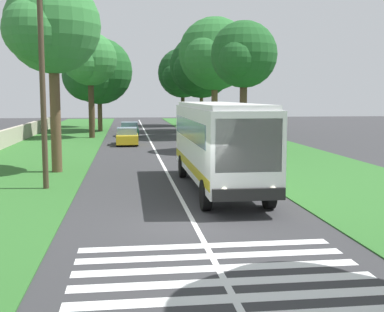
{
  "coord_description": "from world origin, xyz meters",
  "views": [
    {
      "loc": [
        -15.45,
        2.09,
        4.03
      ],
      "look_at": [
        4.75,
        -0.54,
        1.6
      ],
      "focal_mm": 47.2,
      "sensor_mm": 36.0,
      "label": 1
    }
  ],
  "objects": [
    {
      "name": "grass_verge_right",
      "position": [
        15.0,
        -8.2,
        0.02
      ],
      "size": [
        120.0,
        8.0,
        0.04
      ],
      "primitive_type": "cube",
      "color": "#2D6628",
      "rests_on": "ground"
    },
    {
      "name": "zebra_crossing",
      "position": [
        -5.05,
        0.0,
        0.0
      ],
      "size": [
        5.85,
        6.8,
        0.01
      ],
      "color": "silver",
      "rests_on": "ground"
    },
    {
      "name": "trailing_car_0",
      "position": [
        26.57,
        2.05,
        0.67
      ],
      "size": [
        4.3,
        1.78,
        1.43
      ],
      "color": "gold",
      "rests_on": "ground"
    },
    {
      "name": "coach_bus",
      "position": [
        5.78,
        -1.8,
        2.15
      ],
      "size": [
        11.16,
        2.62,
        3.73
      ],
      "color": "white",
      "rests_on": "ground"
    },
    {
      "name": "grass_verge_left",
      "position": [
        15.0,
        8.2,
        0.02
      ],
      "size": [
        120.0,
        8.0,
        0.04
      ],
      "primitive_type": "cube",
      "color": "#2D6628",
      "rests_on": "ground"
    },
    {
      "name": "ground",
      "position": [
        0.0,
        0.0,
        0.0
      ],
      "size": [
        160.0,
        160.0,
        0.0
      ],
      "primitive_type": "plane",
      "color": "#333335"
    },
    {
      "name": "roadside_tree_right_1",
      "position": [
        32.84,
        -6.21,
        7.82
      ],
      "size": [
        8.3,
        6.93,
        11.45
      ],
      "color": "brown",
      "rests_on": "grass_verge_right"
    },
    {
      "name": "centre_line",
      "position": [
        15.0,
        0.0,
        0.0
      ],
      "size": [
        110.0,
        0.16,
        0.01
      ],
      "primitive_type": "cube",
      "color": "silver",
      "rests_on": "ground"
    },
    {
      "name": "roadside_tree_left_1",
      "position": [
        50.69,
        6.52,
        8.24
      ],
      "size": [
        6.36,
        5.61,
        11.16
      ],
      "color": "brown",
      "rests_on": "grass_verge_left"
    },
    {
      "name": "roadside_tree_left_3",
      "position": [
        42.67,
        5.35,
        6.58
      ],
      "size": [
        9.14,
        7.64,
        10.49
      ],
      "color": "brown",
      "rests_on": "grass_verge_left"
    },
    {
      "name": "roadside_tree_right_0",
      "position": [
        20.39,
        -6.21,
        6.84
      ],
      "size": [
        5.36,
        4.77,
        9.33
      ],
      "color": "#4C3826",
      "rests_on": "grass_verge_right"
    },
    {
      "name": "roadside_tree_right_2",
      "position": [
        52.31,
        -5.32,
        6.9
      ],
      "size": [
        7.8,
        6.6,
        10.34
      ],
      "color": "#3D2D1E",
      "rests_on": "grass_verge_right"
    },
    {
      "name": "trailing_car_1",
      "position": [
        35.74,
        1.8,
        0.67
      ],
      "size": [
        4.3,
        1.78,
        1.43
      ],
      "color": "#145933",
      "rests_on": "ground"
    },
    {
      "name": "utility_pole",
      "position": [
        6.77,
        5.6,
        4.53
      ],
      "size": [
        0.24,
        1.4,
        8.69
      ],
      "color": "#473828",
      "rests_on": "grass_verge_left"
    },
    {
      "name": "roadside_tree_left_0",
      "position": [
        33.75,
        5.54,
        7.31
      ],
      "size": [
        6.13,
        5.02,
        9.96
      ],
      "color": "#3D2D1E",
      "rests_on": "grass_verge_left"
    },
    {
      "name": "roadside_tree_right_3",
      "position": [
        41.2,
        -6.16,
        7.14
      ],
      "size": [
        8.52,
        7.11,
        10.85
      ],
      "color": "brown",
      "rests_on": "grass_verge_right"
    },
    {
      "name": "roadside_tree_left_4",
      "position": [
        11.66,
        5.89,
        7.45
      ],
      "size": [
        5.7,
        4.91,
        10.02
      ],
      "color": "brown",
      "rests_on": "grass_verge_left"
    }
  ]
}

